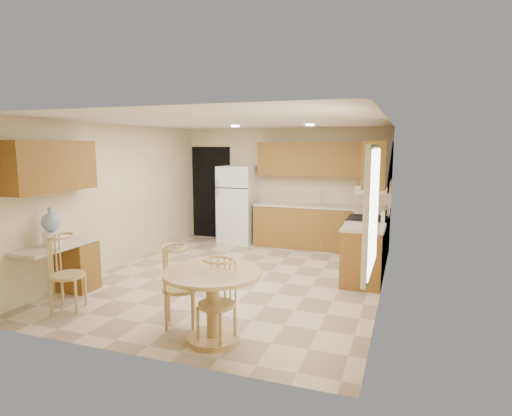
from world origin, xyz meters
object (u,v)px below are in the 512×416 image
(refrigerator, at_px, (238,205))
(chair_table_b, at_px, (213,296))
(water_crock, at_px, (51,229))
(dining_table, at_px, (213,296))
(chair_table_a, at_px, (176,280))
(chair_desk, at_px, (61,267))
(stove, at_px, (366,243))

(refrigerator, distance_m, chair_table_b, 4.97)
(water_crock, bearing_deg, dining_table, -9.08)
(dining_table, distance_m, chair_table_a, 0.58)
(refrigerator, bearing_deg, chair_table_b, -70.97)
(dining_table, distance_m, water_crock, 2.69)
(refrigerator, height_order, water_crock, refrigerator)
(chair_table_a, xyz_separation_m, chair_desk, (-1.62, -0.06, 0.01))
(dining_table, bearing_deg, refrigerator, 108.87)
(stove, height_order, dining_table, stove)
(chair_table_b, bearing_deg, dining_table, -55.69)
(chair_table_a, relative_size, water_crock, 1.81)
(refrigerator, xyz_separation_m, chair_table_b, (1.62, -4.69, -0.29))
(refrigerator, relative_size, dining_table, 1.57)
(refrigerator, xyz_separation_m, stove, (2.88, -1.22, -0.38))
(stove, xyz_separation_m, chair_table_a, (-1.86, -3.21, 0.12))
(refrigerator, distance_m, chair_desk, 4.54)
(stove, xyz_separation_m, chair_table_b, (-1.26, -3.47, 0.09))
(chair_table_b, bearing_deg, chair_table_a, -15.03)
(refrigerator, bearing_deg, chair_table_a, -77.06)
(refrigerator, bearing_deg, chair_desk, -97.61)
(chair_table_b, bearing_deg, stove, -101.42)
(dining_table, xyz_separation_m, chair_table_a, (-0.55, 0.16, 0.06))
(refrigerator, distance_m, stove, 3.15)
(chair_desk, relative_size, water_crock, 1.85)
(chair_table_a, bearing_deg, dining_table, 48.68)
(chair_table_a, bearing_deg, chair_table_b, 41.16)
(stove, height_order, water_crock, water_crock)
(stove, bearing_deg, chair_table_a, -120.10)
(stove, bearing_deg, water_crock, -143.11)
(chair_table_b, bearing_deg, refrigerator, -62.45)
(dining_table, height_order, chair_table_b, chair_table_b)
(chair_table_b, height_order, water_crock, water_crock)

